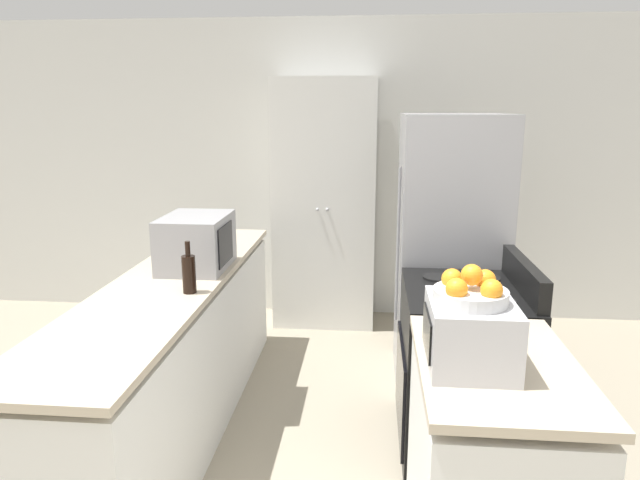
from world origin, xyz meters
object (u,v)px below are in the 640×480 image
pantry_cabinet (325,205)px  wine_bottle (189,273)px  microwave (196,242)px  toaster_oven (470,334)px  refrigerator (449,252)px  fruit_bowl (471,291)px  stove (462,368)px

pantry_cabinet → wine_bottle: 2.11m
microwave → toaster_oven: microwave is taller
pantry_cabinet → refrigerator: (0.92, -1.02, -0.14)m
pantry_cabinet → refrigerator: bearing=-48.0°
fruit_bowl → toaster_oven: bearing=45.5°
refrigerator → microwave: (-1.55, -0.56, 0.17)m
toaster_oven → fruit_bowl: size_ratio=1.38×
stove → fruit_bowl: bearing=-99.0°
microwave → stove: bearing=-10.2°
stove → fruit_bowl: fruit_bowl is taller
toaster_oven → fruit_bowl: 0.17m
stove → toaster_oven: size_ratio=2.91×
refrigerator → wine_bottle: bearing=-144.9°
refrigerator → fruit_bowl: size_ratio=6.77×
microwave → pantry_cabinet: bearing=68.1°
pantry_cabinet → fruit_bowl: 2.89m
pantry_cabinet → toaster_oven: bearing=-74.5°
refrigerator → wine_bottle: size_ratio=6.64×
pantry_cabinet → toaster_oven: size_ratio=5.65×
refrigerator → fruit_bowl: (-0.16, -1.76, 0.30)m
refrigerator → wine_bottle: 1.77m
pantry_cabinet → refrigerator: pantry_cabinet is taller
refrigerator → toaster_oven: (-0.15, -1.75, 0.13)m
wine_bottle → microwave: bearing=102.3°
refrigerator → toaster_oven: refrigerator is taller
microwave → fruit_bowl: size_ratio=1.83×
toaster_oven → fruit_bowl: fruit_bowl is taller
pantry_cabinet → toaster_oven: (0.77, -2.78, -0.01)m
microwave → fruit_bowl: fruit_bowl is taller
microwave → wine_bottle: bearing=-77.7°
toaster_oven → fruit_bowl: (-0.01, -0.01, 0.17)m
stove → fruit_bowl: 1.20m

